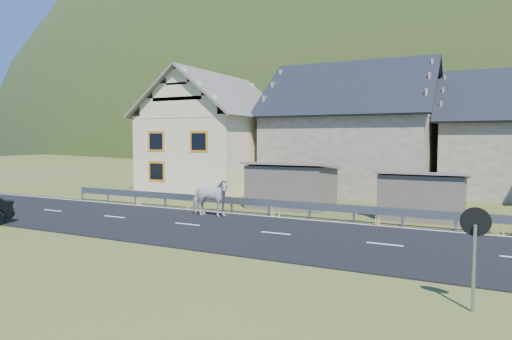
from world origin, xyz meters
The scene contains 12 objects.
ground centered at (0.00, 0.00, 0.00)m, with size 160.00×160.00×0.00m, color #3B4915.
road centered at (0.00, 0.00, 0.02)m, with size 60.00×7.00×0.04m, color black.
lane_markings centered at (0.00, 0.00, 0.04)m, with size 60.00×6.60×0.01m, color silver.
guardrail centered at (0.00, 3.68, 0.56)m, with size 28.10×0.09×0.75m.
shed_left centered at (-2.00, 6.50, 1.10)m, with size 4.30×3.30×2.40m, color #706354.
shed_right centered at (4.50, 6.00, 1.00)m, with size 3.80×2.90×2.20m, color #706354.
house_cream centered at (-10.00, 12.00, 4.36)m, with size 7.80×9.80×8.30m.
house_stone_a centered at (-1.00, 15.00, 4.63)m, with size 10.80×9.80×8.90m.
mountain centered at (5.00, 180.00, -20.00)m, with size 440.00×280.00×260.00m, color #233213.
conifer_patch centered at (-55.00, 110.00, 6.00)m, with size 76.00×50.00×28.00m, color black.
horse centered at (-4.22, 2.08, 0.91)m, with size 2.06×0.94×1.74m, color silver.
traffic_mirror centered at (6.77, -5.10, 1.60)m, with size 0.61×0.18×2.18m.
Camera 1 is at (6.86, -15.42, 3.59)m, focal length 32.00 mm.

